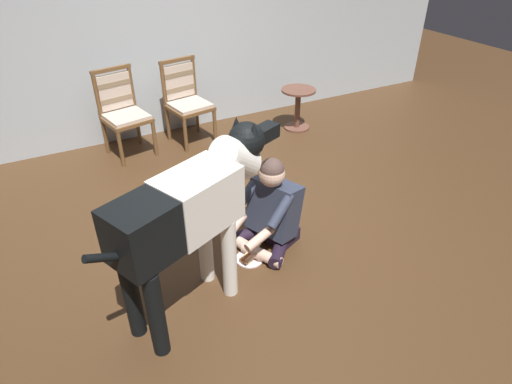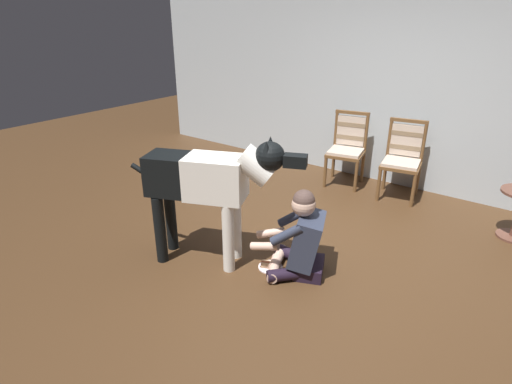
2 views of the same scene
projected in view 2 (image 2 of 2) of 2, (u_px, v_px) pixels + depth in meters
ground_plane at (308, 259)px, 4.03m from camera, size 14.93×14.93×0.00m
back_wall at (411, 89)px, 5.32m from camera, size 8.63×0.10×2.60m
dining_chair_left_of_pair at (348, 145)px, 5.66m from camera, size 0.55×0.55×0.98m
dining_chair_right_of_pair at (403, 156)px, 5.24m from camera, size 0.54×0.54×0.98m
person_sitting_on_floor at (301, 240)px, 3.71m from camera, size 0.72×0.62×0.82m
large_dog at (210, 182)px, 3.70m from camera, size 1.52×0.77×1.25m
hot_dog_on_plate at (271, 265)px, 3.89m from camera, size 0.23×0.23×0.06m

